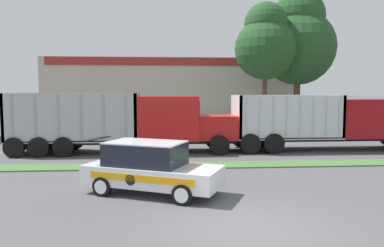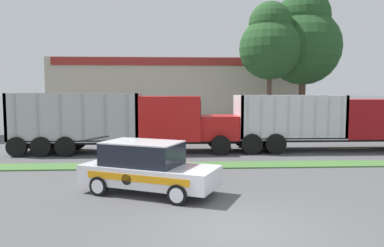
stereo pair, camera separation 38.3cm
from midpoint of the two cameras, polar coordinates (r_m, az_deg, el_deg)
The scene contains 12 objects.
ground_plane at distance 9.35m, azimuth 7.16°, elevation -15.82°, with size 600.00×600.00×0.00m, color #515154.
grass_verge at distance 16.77m, azimuth 1.82°, elevation -6.36°, with size 120.00×1.40×0.06m, color #477538.
centre_line_3 at distance 22.04m, azimuth -19.22°, elevation -3.99°, with size 2.40×0.14×0.01m, color yellow.
centre_line_4 at distance 21.31m, azimuth -5.01°, elevation -4.04°, with size 2.40×0.14×0.01m, color yellow.
centre_line_5 at distance 21.92m, azimuth 9.29°, elevation -3.83°, with size 2.40×0.14×0.01m, color yellow.
centre_line_6 at distance 23.77m, azimuth 22.06°, elevation -3.45°, with size 2.40×0.14×0.01m, color yellow.
dump_truck_mid at distance 22.91m, azimuth 21.64°, elevation 0.13°, with size 10.79×2.79×3.10m.
dump_truck_trail at distance 20.47m, azimuth -7.65°, elevation 0.01°, with size 12.09×2.73×3.23m.
rally_car at distance 12.28m, azimuth -7.28°, elevation -6.65°, with size 4.74×3.44×1.72m.
store_building_backdrop at distance 44.25m, azimuth -3.58°, elevation 5.00°, with size 26.27×12.10×6.80m.
tree_behind_centre at distance 33.53m, azimuth 10.80°, elevation 12.00°, with size 5.30×5.30×10.96m.
tree_behind_right at distance 36.49m, azimuth 15.56°, elevation 12.15°, with size 6.86×6.86×12.50m.
Camera 1 is at (-1.97, -8.55, 3.30)m, focal length 35.00 mm.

